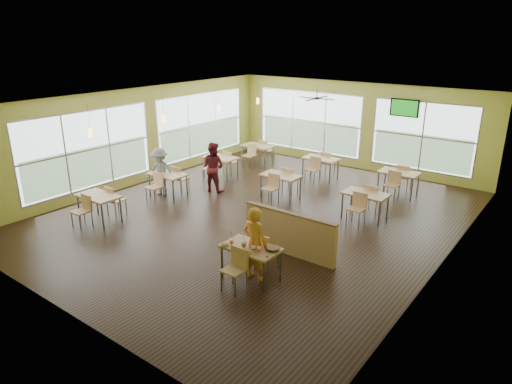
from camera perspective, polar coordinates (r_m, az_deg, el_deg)
room at (r=12.46m, az=0.45°, el=4.03°), size 12.00×12.04×3.20m
window_bays at (r=16.43m, az=-0.59°, el=7.34°), size 9.24×10.24×2.38m
main_table at (r=9.44m, az=-0.66°, el=-7.50°), size 1.22×1.52×0.87m
half_wall_divider at (r=10.56m, az=4.17°, el=-5.16°), size 2.40×0.14×1.04m
dining_tables at (r=14.66m, az=1.13°, el=2.44°), size 6.92×8.72×0.87m
pendant_lights at (r=14.83m, az=-8.07°, el=9.69°), size 0.11×7.31×0.86m
ceiling_fan at (r=14.67m, az=7.60°, el=11.56°), size 1.25×1.25×0.29m
tv_backwall at (r=16.64m, az=18.07°, el=9.97°), size 1.00×0.07×0.60m
man_plaid at (r=9.39m, az=-0.13°, el=-6.49°), size 0.59×0.39×1.61m
patron_maroon at (r=14.71m, az=-5.39°, el=3.14°), size 0.87×0.73×1.62m
patron_grey at (r=14.62m, az=-11.88°, el=2.50°), size 1.11×0.84×1.52m
cup_blue at (r=9.45m, az=-3.06°, el=-6.24°), size 0.09×0.09×0.34m
cup_yellow at (r=9.31m, az=-1.55°, el=-6.57°), size 0.10×0.10×0.38m
cup_red_near at (r=9.16m, az=-0.31°, el=-7.09°), size 0.09×0.09×0.32m
cup_red_far at (r=9.10m, az=0.40°, el=-7.24°), size 0.10×0.10×0.34m
food_basket at (r=9.23m, az=2.15°, el=-7.09°), size 0.27×0.27×0.06m
ketchup_cup at (r=8.98m, az=1.44°, el=-8.07°), size 0.05×0.05×0.02m
wrapper_left at (r=9.44m, az=-3.91°, el=-6.59°), size 0.18×0.16×0.04m
wrapper_mid at (r=9.41m, az=0.17°, el=-6.62°), size 0.21×0.19×0.05m
wrapper_right at (r=9.08m, az=-1.01°, el=-7.70°), size 0.14×0.12×0.03m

